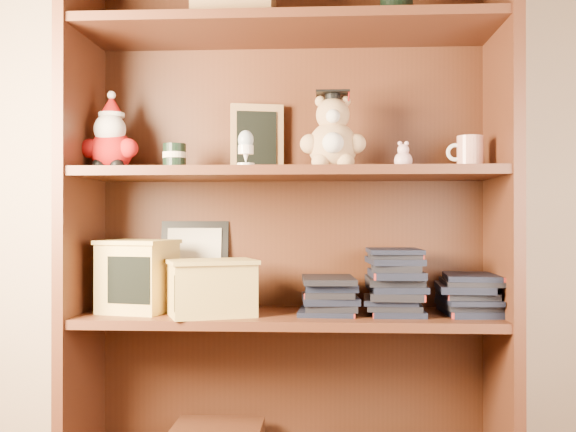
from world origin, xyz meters
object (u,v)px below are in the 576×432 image
bookcase (288,230)px  grad_teddy_bear (333,139)px  teacher_mug (469,152)px  treats_box (138,275)px

bookcase → grad_teddy_bear: bookcase is taller
bookcase → teacher_mug: (0.50, -0.05, 0.22)m
teacher_mug → treats_box: (-0.92, -0.00, -0.34)m
teacher_mug → bookcase: bearing=174.2°
bookcase → treats_box: 0.44m
bookcase → teacher_mug: bearing=-5.8°
teacher_mug → treats_box: size_ratio=0.46×
bookcase → grad_teddy_bear: bearing=-24.2°
bookcase → treats_box: size_ratio=7.25×
teacher_mug → treats_box: teacher_mug is taller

